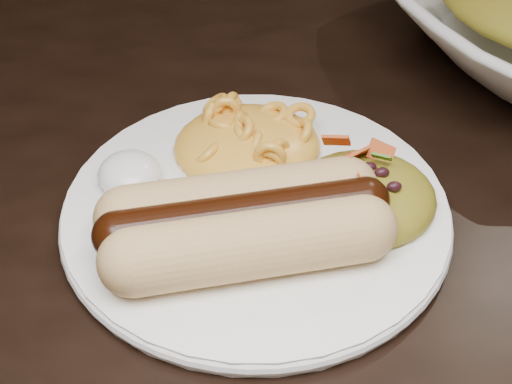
{
  "coord_description": "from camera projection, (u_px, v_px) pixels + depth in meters",
  "views": [
    {
      "loc": [
        -0.0,
        -0.41,
        1.08
      ],
      "look_at": [
        0.03,
        -0.06,
        0.77
      ],
      "focal_mm": 55.0,
      "sensor_mm": 36.0,
      "label": 1
    }
  ],
  "objects": [
    {
      "name": "table",
      "position": [
        209.0,
        256.0,
        0.59
      ],
      "size": [
        1.6,
        0.9,
        0.75
      ],
      "color": "black",
      "rests_on": "floor"
    },
    {
      "name": "plate",
      "position": [
        256.0,
        212.0,
        0.48
      ],
      "size": [
        0.26,
        0.26,
        0.01
      ],
      "primitive_type": "cylinder",
      "rotation": [
        0.0,
        0.0,
        -0.13
      ],
      "color": "white",
      "rests_on": "table"
    },
    {
      "name": "hotdog",
      "position": [
        244.0,
        222.0,
        0.44
      ],
      "size": [
        0.14,
        0.08,
        0.04
      ],
      "rotation": [
        0.0,
        0.0,
        0.11
      ],
      "color": "#DCBC7E",
      "rests_on": "plate"
    },
    {
      "name": "mac_and_cheese",
      "position": [
        247.0,
        128.0,
        0.5
      ],
      "size": [
        0.1,
        0.09,
        0.04
      ],
      "primitive_type": "ellipsoid",
      "rotation": [
        0.0,
        0.0,
        0.0
      ],
      "color": "yellow",
      "rests_on": "plate"
    },
    {
      "name": "sour_cream",
      "position": [
        129.0,
        169.0,
        0.48
      ],
      "size": [
        0.05,
        0.05,
        0.02
      ],
      "primitive_type": "ellipsoid",
      "rotation": [
        0.0,
        0.0,
        0.29
      ],
      "color": "white",
      "rests_on": "plate"
    },
    {
      "name": "taco_salad",
      "position": [
        365.0,
        187.0,
        0.47
      ],
      "size": [
        0.09,
        0.08,
        0.04
      ],
      "rotation": [
        0.0,
        0.0,
        0.08
      ],
      "color": "orange",
      "rests_on": "plate"
    }
  ]
}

